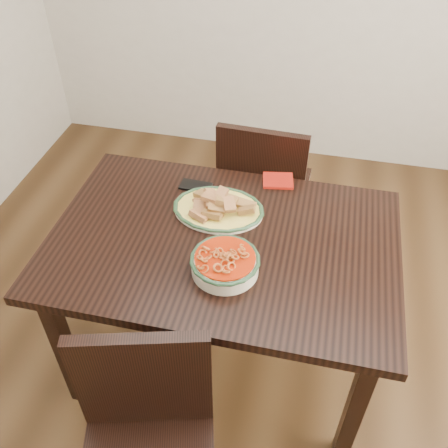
% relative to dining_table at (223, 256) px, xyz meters
% --- Properties ---
extents(floor, '(3.50, 3.50, 0.00)m').
position_rel_dining_table_xyz_m(floor, '(0.12, 0.03, -0.66)').
color(floor, '#352211').
rests_on(floor, ground).
extents(dining_table, '(1.31, 0.87, 0.75)m').
position_rel_dining_table_xyz_m(dining_table, '(0.00, 0.00, 0.00)').
color(dining_table, black).
rests_on(dining_table, ground).
extents(chair_far, '(0.44, 0.44, 0.89)m').
position_rel_dining_table_xyz_m(chair_far, '(0.06, 0.67, -0.16)').
color(chair_far, black).
rests_on(chair_far, ground).
extents(chair_near, '(0.52, 0.52, 0.89)m').
position_rel_dining_table_xyz_m(chair_near, '(-0.09, -0.68, -0.16)').
color(chair_near, black).
rests_on(chair_near, ground).
extents(fish_plate, '(0.36, 0.28, 0.11)m').
position_rel_dining_table_xyz_m(fish_plate, '(-0.05, 0.15, 0.13)').
color(fish_plate, white).
rests_on(fish_plate, dining_table).
extents(noodle_bowl, '(0.25, 0.25, 0.08)m').
position_rel_dining_table_xyz_m(noodle_bowl, '(0.04, -0.15, 0.13)').
color(noodle_bowl, beige).
rests_on(noodle_bowl, dining_table).
extents(smartphone, '(0.13, 0.08, 0.01)m').
position_rel_dining_table_xyz_m(smartphone, '(-0.18, 0.29, 0.09)').
color(smartphone, black).
rests_on(smartphone, dining_table).
extents(napkin, '(0.14, 0.13, 0.01)m').
position_rel_dining_table_xyz_m(napkin, '(0.15, 0.40, 0.09)').
color(napkin, '#9C150B').
rests_on(napkin, dining_table).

